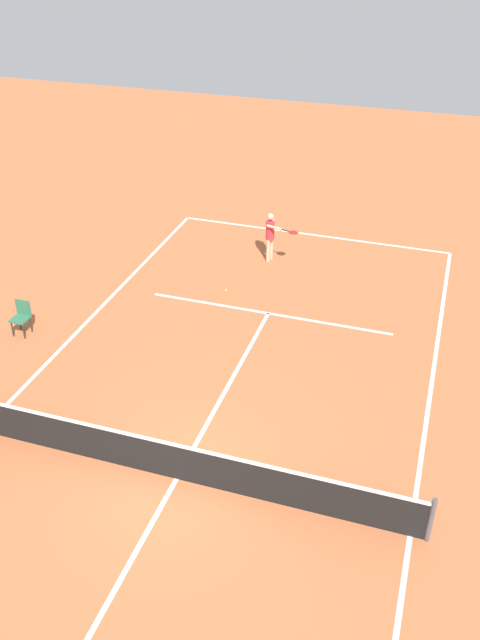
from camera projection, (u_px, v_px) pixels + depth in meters
The scene contains 6 objects.
ground_plane at pixel (177, 478), 13.93m from camera, with size 60.00×60.00×0.00m, color #B76038.
court_lines at pixel (177, 478), 13.93m from camera, with size 9.58×24.94×0.01m.
tennis_net at pixel (176, 461), 13.66m from camera, with size 10.18×0.10×1.07m.
player_serving at pixel (271, 233), 21.72m from camera, with size 1.20×0.83×1.65m.
tennis_ball at pixel (226, 290), 20.48m from camera, with size 0.07×0.07×0.07m, color #CCE033.
courtside_chair_mid at pixel (21, 316), 18.29m from camera, with size 0.44×0.46×0.95m.
Camera 1 is at (-4.36, 9.13, 10.20)m, focal length 37.94 mm.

